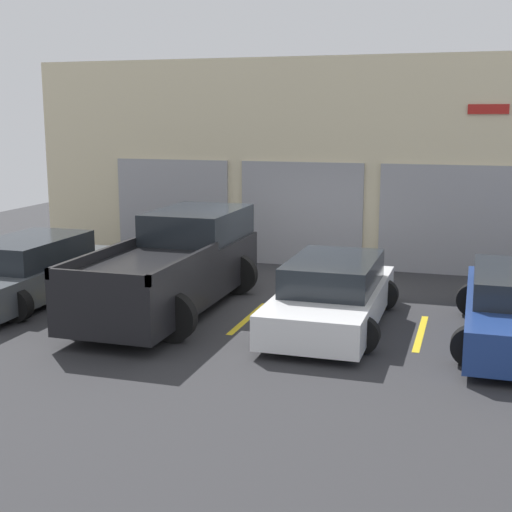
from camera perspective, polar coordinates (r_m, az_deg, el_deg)
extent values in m
plane|color=#2D2D30|center=(15.34, 1.70, -2.97)|extent=(28.00, 28.00, 0.00)
cube|color=beige|center=(18.11, 4.56, 7.45)|extent=(15.02, 0.60, 5.16)
cube|color=#939399|center=(19.08, -6.69, 3.75)|extent=(3.11, 0.08, 2.62)
cube|color=#939399|center=(17.96, 3.63, 3.34)|extent=(3.11, 0.08, 2.62)
cube|color=#939399|center=(17.48, 14.90, 2.78)|extent=(3.11, 0.08, 2.62)
cube|color=#B21E19|center=(17.31, 18.10, 11.11)|extent=(0.90, 0.03, 0.22)
cube|color=black|center=(13.83, -6.92, -1.59)|extent=(1.82, 5.54, 0.96)
cube|color=#1E2328|center=(15.06, -4.64, 2.56)|extent=(1.68, 2.49, 0.63)
cube|color=black|center=(13.01, -12.72, -0.03)|extent=(0.08, 3.05, 0.18)
cube|color=black|center=(12.25, -5.63, -0.50)|extent=(0.08, 3.05, 0.18)
cube|color=black|center=(11.33, -12.60, -1.67)|extent=(1.82, 0.08, 0.18)
cylinder|color=black|center=(15.74, -7.03, -1.10)|extent=(0.85, 0.22, 0.85)
cylinder|color=black|center=(15.16, -1.49, -1.49)|extent=(0.85, 0.22, 0.85)
cylinder|color=black|center=(12.78, -13.33, -4.20)|extent=(0.85, 0.22, 0.85)
cylinder|color=black|center=(12.06, -6.72, -4.89)|extent=(0.85, 0.22, 0.85)
cube|color=white|center=(12.96, 6.09, -3.77)|extent=(1.71, 4.41, 0.57)
cube|color=#1E2328|center=(12.93, 6.23, -1.33)|extent=(1.50, 2.42, 0.52)
cylinder|color=black|center=(14.43, 4.23, -2.67)|extent=(0.60, 0.22, 0.60)
cylinder|color=black|center=(14.18, 10.11, -3.06)|extent=(0.60, 0.22, 0.60)
cylinder|color=black|center=(11.88, 1.24, -5.69)|extent=(0.60, 0.22, 0.60)
cylinder|color=black|center=(11.58, 8.40, -6.26)|extent=(0.60, 0.22, 0.60)
cube|color=#474C51|center=(15.43, -17.75, -1.71)|extent=(1.72, 4.73, 0.62)
cube|color=#1E2328|center=(15.42, -17.63, 0.44)|extent=(1.51, 2.60, 0.52)
cylinder|color=black|center=(17.06, -17.00, -0.95)|extent=(0.62, 0.22, 0.62)
cylinder|color=black|center=(16.27, -12.62, -1.30)|extent=(0.62, 0.22, 0.62)
cylinder|color=black|center=(13.88, -18.61, -3.77)|extent=(0.62, 0.22, 0.62)
cylinder|color=black|center=(14.18, 16.94, -3.36)|extent=(0.61, 0.22, 0.61)
cylinder|color=black|center=(11.38, 16.81, -6.91)|extent=(0.61, 0.22, 0.61)
cube|color=gold|center=(14.70, -12.54, -3.85)|extent=(0.12, 2.20, 0.01)
cube|color=gold|center=(13.45, -0.63, -4.98)|extent=(0.12, 2.20, 0.01)
cube|color=gold|center=(12.88, 13.04, -6.01)|extent=(0.12, 2.20, 0.01)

